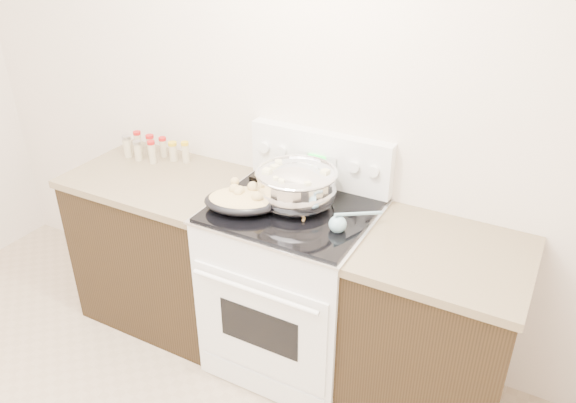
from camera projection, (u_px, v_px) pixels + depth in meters
The scene contains 9 objects.
counter_left at pixel (167, 246), 3.25m from camera, with size 0.93×0.67×0.92m.
counter_right at pixel (432, 333), 2.61m from camera, with size 0.73×0.67×0.92m.
kitchen_range at pixel (293, 284), 2.89m from camera, with size 0.78×0.73×1.22m.
mixing_bowl at pixel (296, 187), 2.66m from camera, with size 0.42×0.42×0.23m.
roasting_pan at pixel (243, 200), 2.64m from camera, with size 0.43×0.37×0.12m.
baking_sheet at pixel (298, 176), 2.93m from camera, with size 0.44×0.33×0.06m.
wooden_spoon at pixel (299, 211), 2.61m from camera, with size 0.09×0.26×0.04m.
blue_ladle at pixel (340, 223), 2.48m from camera, with size 0.18×0.24×0.10m.
spice_jars at pixel (152, 148), 3.20m from camera, with size 0.39×0.15×0.13m.
Camera 1 is at (1.43, -0.64, 2.25)m, focal length 35.00 mm.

